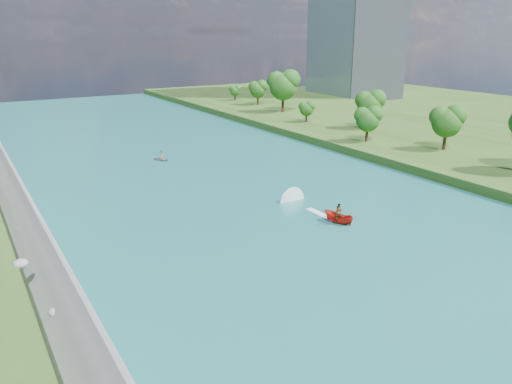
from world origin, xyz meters
TOP-DOWN VIEW (x-y plane):
  - ground at (0.00, 0.00)m, footprint 260.00×260.00m
  - river_water at (0.00, 20.00)m, footprint 55.00×240.00m
  - berm_east at (49.50, 20.00)m, footprint 44.00×240.00m
  - riprap_bank at (-25.84, 19.10)m, footprint 4.02×236.00m
  - trees_east at (39.16, 24.31)m, footprint 16.09×139.64m
  - motorboat at (5.16, 12.57)m, footprint 3.60×18.71m
  - raft at (-1.47, 47.80)m, footprint 3.02×3.28m

SIDE VIEW (x-z plane):
  - ground at x=0.00m, z-range 0.00..0.00m
  - river_water at x=0.00m, z-range 0.00..0.10m
  - raft at x=-1.47m, z-range -0.35..1.27m
  - motorboat at x=5.16m, z-range -0.40..1.81m
  - berm_east at x=49.50m, z-range 0.00..1.50m
  - riprap_bank at x=-25.84m, z-range -0.24..3.84m
  - trees_east at x=39.16m, z-range 0.51..12.48m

